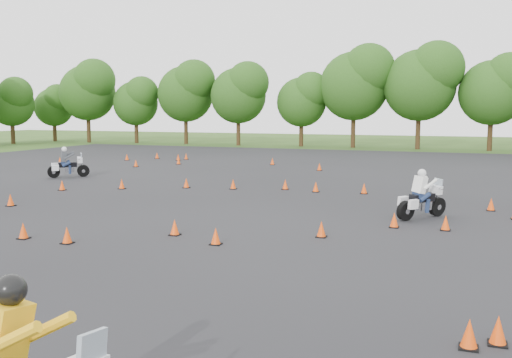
# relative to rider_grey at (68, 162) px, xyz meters

# --- Properties ---
(ground) EXTENTS (140.00, 140.00, 0.00)m
(ground) POSITION_rel_rider_grey_xyz_m (13.38, -10.36, -0.86)
(ground) COLOR #2D5119
(ground) RESTS_ON ground
(asphalt_pad) EXTENTS (62.00, 62.00, 0.00)m
(asphalt_pad) POSITION_rel_rider_grey_xyz_m (13.38, -4.36, -0.85)
(asphalt_pad) COLOR black
(asphalt_pad) RESTS_ON ground
(treeline) EXTENTS (86.73, 32.32, 10.44)m
(treeline) POSITION_rel_rider_grey_xyz_m (14.71, 24.82, 3.75)
(treeline) COLOR #244A15
(treeline) RESTS_ON ground
(traffic_cones) EXTENTS (36.14, 33.19, 0.45)m
(traffic_cones) POSITION_rel_rider_grey_xyz_m (12.64, -4.81, -0.63)
(traffic_cones) COLOR #F5490A
(traffic_cones) RESTS_ON asphalt_pad
(rider_grey) EXTENTS (2.09, 1.99, 1.71)m
(rider_grey) POSITION_rel_rider_grey_xyz_m (0.00, 0.00, 0.00)
(rider_grey) COLOR #3E4146
(rider_grey) RESTS_ON ground
(rider_white) EXTENTS (1.90, 2.18, 1.72)m
(rider_white) POSITION_rel_rider_grey_xyz_m (19.14, -5.64, 0.01)
(rider_white) COLOR white
(rider_white) RESTS_ON ground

